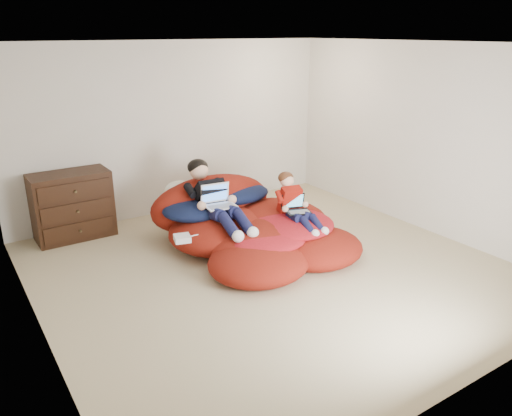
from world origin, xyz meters
The scene contains 9 objects.
room_shell centered at (0.00, 0.00, 0.22)m, with size 5.10×5.10×2.77m.
dresser centered at (-1.65, 2.24, 0.45)m, with size 1.00×0.56×0.89m.
beanbag_pile centered at (0.17, 0.69, 0.25)m, with size 2.21×2.38×0.85m.
cream_pillow centered at (-0.42, 1.57, 0.62)m, with size 0.40×0.25×0.25m, color silver.
older_boy centered at (-0.22, 0.99, 0.67)m, with size 0.38×1.36×0.72m.
younger_boy centered at (0.60, 0.37, 0.61)m, with size 0.31×0.84×0.63m.
laptop_white centered at (-0.22, 0.84, 0.65)m, with size 0.40×0.34×0.27m.
laptop_black centered at (0.60, 0.34, 0.55)m, with size 0.34×0.34×0.22m.
power_adapter centered at (-0.89, 0.49, 0.42)m, with size 0.18×0.18×0.07m, color white.
Camera 1 is at (-3.02, -4.27, 2.63)m, focal length 35.00 mm.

